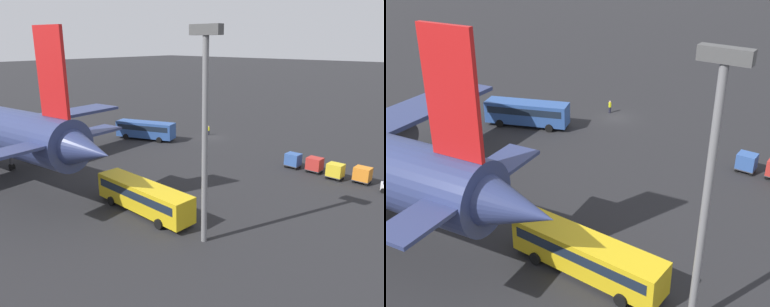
# 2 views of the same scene
# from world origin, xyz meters

# --- Properties ---
(ground_plane) EXTENTS (600.00, 600.00, 0.00)m
(ground_plane) POSITION_xyz_m (0.00, 0.00, 0.00)
(ground_plane) COLOR #232326
(shuttle_bus_near) EXTENTS (10.95, 6.10, 3.18)m
(shuttle_bus_near) POSITION_xyz_m (8.27, 8.69, 1.91)
(shuttle_bus_near) COLOR #2D5199
(shuttle_bus_near) RESTS_ON ground
(shuttle_bus_far) EXTENTS (12.44, 3.46, 3.08)m
(shuttle_bus_far) POSITION_xyz_m (-13.84, 29.21, 1.86)
(shuttle_bus_far) COLOR gold
(shuttle_bus_far) RESTS_ON ground
(worker_person) EXTENTS (0.38, 0.38, 1.74)m
(worker_person) POSITION_xyz_m (1.73, -1.22, 0.87)
(worker_person) COLOR #1E1E2D
(worker_person) RESTS_ON ground
(cargo_cart_orange) EXTENTS (2.05, 1.74, 2.06)m
(cargo_cart_orange) POSITION_xyz_m (-28.19, 6.02, 1.19)
(cargo_cart_orange) COLOR #38383D
(cargo_cart_orange) RESTS_ON ground
(cargo_cart_yellow) EXTENTS (2.05, 1.74, 2.06)m
(cargo_cart_yellow) POSITION_xyz_m (-25.12, 6.82, 1.19)
(cargo_cart_yellow) COLOR #38383D
(cargo_cart_yellow) RESTS_ON ground
(cargo_cart_red) EXTENTS (2.05, 1.74, 2.06)m
(cargo_cart_red) POSITION_xyz_m (-22.06, 6.06, 1.19)
(cargo_cart_red) COLOR #38383D
(cargo_cart_red) RESTS_ON ground
(cargo_cart_blue) EXTENTS (2.05, 1.74, 2.06)m
(cargo_cart_blue) POSITION_xyz_m (-19.00, 6.14, 1.19)
(cargo_cart_blue) COLOR #38383D
(cargo_cart_blue) RESTS_ON ground
(light_pole) EXTENTS (2.80, 0.70, 18.15)m
(light_pole) POSITION_xyz_m (-22.16, 29.67, 11.08)
(light_pole) COLOR slate
(light_pole) RESTS_ON ground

